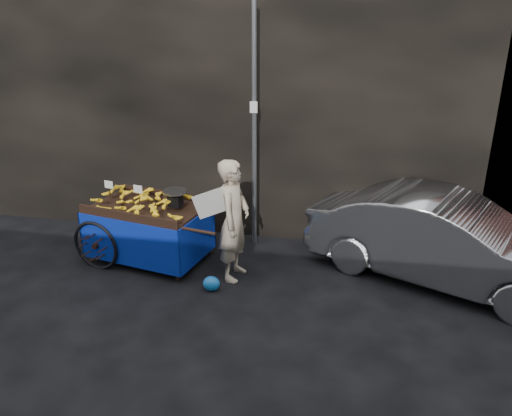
% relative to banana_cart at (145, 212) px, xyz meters
% --- Properties ---
extents(ground, '(80.00, 80.00, 0.00)m').
position_rel_banana_cart_xyz_m(ground, '(1.32, -0.41, -0.83)').
color(ground, black).
rests_on(ground, ground).
extents(building_wall, '(13.50, 2.00, 5.00)m').
position_rel_banana_cart_xyz_m(building_wall, '(1.71, 2.19, 1.67)').
color(building_wall, black).
rests_on(building_wall, ground).
extents(street_pole, '(0.12, 0.10, 4.00)m').
position_rel_banana_cart_xyz_m(street_pole, '(1.62, 0.89, 1.18)').
color(street_pole, slate).
rests_on(street_pole, ground).
extents(banana_cart, '(2.63, 1.56, 1.34)m').
position_rel_banana_cart_xyz_m(banana_cart, '(0.00, 0.00, 0.00)').
color(banana_cart, black).
rests_on(banana_cart, ground).
extents(vendor, '(0.82, 0.73, 1.87)m').
position_rel_banana_cart_xyz_m(vendor, '(1.55, -0.32, 0.11)').
color(vendor, '#BBA88B').
rests_on(vendor, ground).
extents(plastic_bag, '(0.25, 0.20, 0.23)m').
position_rel_banana_cart_xyz_m(plastic_bag, '(1.31, -0.81, -0.71)').
color(plastic_bag, blue).
rests_on(plastic_bag, ground).
extents(parked_car, '(4.24, 2.91, 1.32)m').
position_rel_banana_cart_xyz_m(parked_car, '(4.64, 0.18, -0.16)').
color(parked_car, '#ACAEB3').
rests_on(parked_car, ground).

